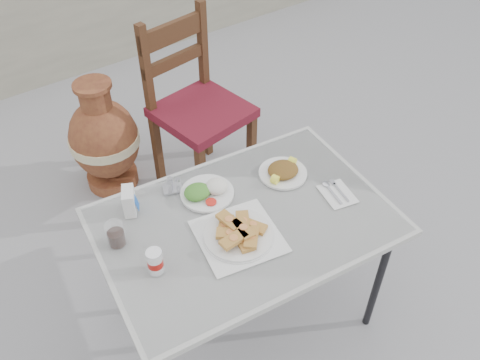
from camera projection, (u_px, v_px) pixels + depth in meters
ground at (240, 294)px, 2.47m from camera, size 80.00×80.00×0.00m
cafe_table at (245, 227)px, 1.95m from camera, size 1.18×0.87×0.67m
pide_plate at (238, 231)px, 1.84m from camera, size 0.34×0.34×0.06m
salad_rice_plate at (206, 191)px, 2.01m from camera, size 0.22×0.22×0.05m
salad_chopped_plate at (283, 171)px, 2.10m from camera, size 0.20×0.20×0.04m
soda_can at (155, 261)px, 1.71m from camera, size 0.06×0.06×0.10m
cola_glass at (116, 235)px, 1.81m from camera, size 0.07×0.07×0.10m
napkin_holder at (129, 201)px, 1.92m from camera, size 0.08×0.10×0.10m
condiment_caddy at (173, 186)px, 2.03m from camera, size 0.09×0.09×0.06m
cutlery_napkin at (335, 192)px, 2.02m from camera, size 0.14×0.17×0.01m
chair at (197, 106)px, 2.73m from camera, size 0.51×0.51×1.00m
terracotta_urn at (105, 140)px, 2.84m from camera, size 0.39×0.39×0.68m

